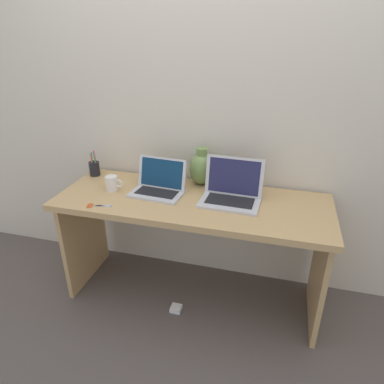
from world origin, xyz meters
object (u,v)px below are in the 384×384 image
green_vase (202,168)px  coffee_mug (112,183)px  scissors (95,206)px  power_brick (176,308)px  laptop_left (159,184)px  pen_cup (94,168)px  laptop_right (232,190)px

green_vase → coffee_mug: size_ratio=2.14×
green_vase → scissors: 0.72m
coffee_mug → power_brick: size_ratio=1.67×
power_brick → laptop_left: bearing=126.2°
green_vase → pen_cup: bearing=-176.0°
laptop_left → power_brick: laptop_left is taller
scissors → laptop_left: bearing=43.0°
pen_cup → scissors: (0.24, -0.42, -0.05)m
laptop_left → laptop_right: 0.46m
laptop_left → scissors: laptop_left is taller
laptop_right → coffee_mug: (-0.76, -0.06, -0.02)m
laptop_left → pen_cup: 0.56m
coffee_mug → laptop_left: bearing=10.5°
laptop_right → power_brick: bearing=-141.3°
laptop_left → laptop_right: size_ratio=0.94×
laptop_right → green_vase: size_ratio=1.45×
coffee_mug → scissors: 0.23m
pen_cup → green_vase: bearing=4.0°
laptop_right → green_vase: (-0.23, 0.19, 0.04)m
laptop_right → laptop_left: bearing=-178.9°
laptop_right → power_brick: laptop_right is taller
power_brick → laptop_right: bearing=38.7°
laptop_left → coffee_mug: size_ratio=2.91×
green_vase → power_brick: green_vase is taller
pen_cup → coffee_mug: bearing=-39.7°
laptop_right → pen_cup: 1.01m
laptop_right → power_brick: 0.88m
green_vase → power_brick: (-0.06, -0.42, -0.84)m
coffee_mug → pen_cup: 0.31m
power_brick → green_vase: bearing=81.7°
pen_cup → scissors: 0.49m
laptop_right → pen_cup: laptop_right is taller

